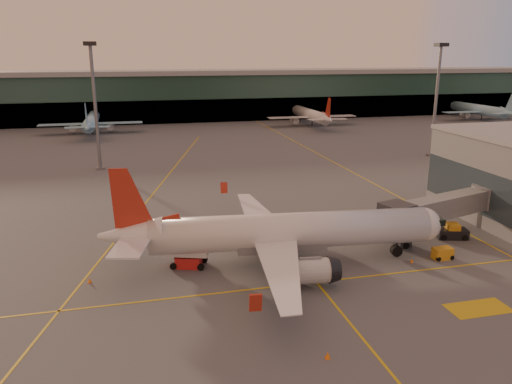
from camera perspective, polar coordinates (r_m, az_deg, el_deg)
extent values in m
plane|color=#4C4F54|center=(48.39, 3.34, -13.37)|extent=(600.00, 600.00, 0.00)
cube|color=gold|center=(52.63, 1.72, -10.82)|extent=(80.00, 0.25, 0.01)
cube|color=gold|center=(88.57, -11.56, -0.05)|extent=(31.30, 115.98, 0.01)
cube|color=gold|center=(120.67, 7.21, 4.29)|extent=(0.25, 160.00, 0.01)
cube|color=gold|center=(43.73, 13.17, -17.23)|extent=(0.25, 30.00, 0.01)
cube|color=gold|center=(53.09, 24.07, -12.03)|extent=(6.00, 3.00, 0.01)
cube|color=#19382D|center=(183.47, -9.98, 10.55)|extent=(400.00, 18.00, 16.00)
cube|color=gray|center=(182.94, -10.11, 13.29)|extent=(400.00, 20.00, 1.60)
cube|color=black|center=(175.42, -9.71, 9.03)|extent=(400.00, 1.00, 8.00)
cube|color=#2D3D47|center=(76.47, 23.53, 0.34)|extent=(0.30, 21.60, 6.00)
cylinder|color=slate|center=(107.17, -17.87, 9.02)|extent=(0.70, 0.70, 25.00)
cube|color=black|center=(106.63, -18.45, 15.80)|extent=(2.40, 2.40, 0.80)
cube|color=slate|center=(109.11, -17.34, 2.62)|extent=(1.60, 1.60, 0.50)
cylinder|color=slate|center=(123.27, 19.86, 9.61)|extent=(0.70, 0.70, 25.00)
cube|color=black|center=(122.79, 20.43, 15.50)|extent=(2.40, 2.40, 0.80)
cube|color=slate|center=(124.95, 19.35, 4.03)|extent=(1.60, 1.60, 0.50)
cylinder|color=silver|center=(56.69, 4.02, -4.41)|extent=(31.85, 7.46, 4.06)
sphere|color=silver|center=(61.73, 18.58, -3.52)|extent=(3.98, 3.98, 3.98)
cube|color=black|center=(62.08, 19.58, -3.01)|extent=(2.10, 2.82, 0.71)
cone|color=silver|center=(55.92, -14.13, -4.82)|extent=(7.31, 4.58, 3.85)
cube|color=silver|center=(52.62, -14.11, -6.01)|extent=(4.79, 7.16, 0.20)
cylinder|color=silver|center=(52.13, 6.19, -8.96)|extent=(4.50, 3.08, 2.64)
cylinder|color=black|center=(55.06, 2.13, -8.53)|extent=(1.97, 1.61, 1.83)
cylinder|color=black|center=(54.84, 2.14, -8.00)|extent=(0.37, 0.37, 1.12)
cube|color=silver|center=(59.09, -13.41, -3.55)|extent=(3.48, 6.65, 0.20)
cylinder|color=silver|center=(63.28, 3.56, -4.38)|extent=(4.50, 3.08, 2.64)
cylinder|color=black|center=(59.85, 1.28, -6.49)|extent=(1.97, 1.61, 1.83)
cylinder|color=black|center=(59.64, 1.28, -5.99)|extent=(0.37, 0.37, 1.12)
cube|color=slate|center=(56.94, 2.85, -5.71)|extent=(10.31, 4.31, 1.62)
cylinder|color=black|center=(61.53, 15.73, -6.47)|extent=(1.36, 0.95, 1.28)
cube|color=slate|center=(68.76, 20.74, -1.54)|extent=(17.65, 7.64, 2.70)
cube|color=#2D3035|center=(63.03, 15.76, -2.61)|extent=(4.24, 4.24, 3.00)
cube|color=#2D3035|center=(65.50, 16.32, -4.88)|extent=(1.60, 2.40, 2.40)
cylinder|color=black|center=(64.90, 16.75, -5.87)|extent=(0.80, 0.40, 0.80)
cylinder|color=black|center=(66.66, 15.80, -5.22)|extent=(0.80, 0.40, 0.80)
cylinder|color=slate|center=(69.59, 20.52, -3.76)|extent=(0.50, 0.50, 3.06)
cylinder|color=slate|center=(75.70, 24.94, -0.47)|extent=(4.40, 4.40, 3.00)
cylinder|color=slate|center=(76.46, 24.70, -2.51)|extent=(2.40, 2.40, 3.06)
cube|color=red|center=(57.68, -7.67, -7.80)|extent=(3.30, 2.86, 1.30)
cube|color=silver|center=(56.96, -8.00, -5.90)|extent=(5.46, 3.67, 2.43)
cylinder|color=black|center=(57.20, -9.43, -8.36)|extent=(0.84, 0.54, 0.78)
cylinder|color=black|center=(56.54, -6.33, -8.53)|extent=(0.84, 0.54, 0.78)
cube|color=orange|center=(63.08, 20.54, -6.58)|extent=(2.29, 1.42, 1.35)
cylinder|color=black|center=(62.30, 20.13, -7.21)|extent=(0.57, 0.30, 0.56)
cylinder|color=black|center=(63.33, 21.47, -6.97)|extent=(0.57, 0.30, 0.56)
cube|color=black|center=(70.37, 21.48, -4.43)|extent=(4.24, 2.98, 1.24)
cube|color=orange|center=(70.10, 21.55, -3.78)|extent=(2.00, 2.16, 1.02)
cylinder|color=black|center=(69.20, 20.65, -4.88)|extent=(0.85, 0.54, 0.79)
cylinder|color=black|center=(70.13, 22.75, -4.83)|extent=(0.85, 0.54, 0.79)
cone|color=orange|center=(65.82, 20.29, -5.98)|extent=(0.47, 0.47, 0.59)
cube|color=orange|center=(65.92, 20.27, -6.21)|extent=(0.40, 0.40, 0.03)
cone|color=orange|center=(56.31, -18.49, -9.55)|extent=(0.40, 0.40, 0.51)
cube|color=orange|center=(56.41, -18.47, -9.78)|extent=(0.35, 0.35, 0.03)
cone|color=orange|center=(42.03, 8.20, -17.97)|extent=(0.45, 0.45, 0.57)
cube|color=orange|center=(42.18, 8.18, -18.27)|extent=(0.39, 0.39, 0.03)
cone|color=orange|center=(72.22, -2.19, -3.10)|extent=(0.43, 0.43, 0.55)
cube|color=orange|center=(72.31, -2.19, -3.30)|extent=(0.37, 0.37, 0.03)
cone|color=orange|center=(61.02, 17.38, -7.48)|extent=(0.38, 0.38, 0.48)
cube|color=orange|center=(61.11, 17.37, -7.68)|extent=(0.32, 0.32, 0.03)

